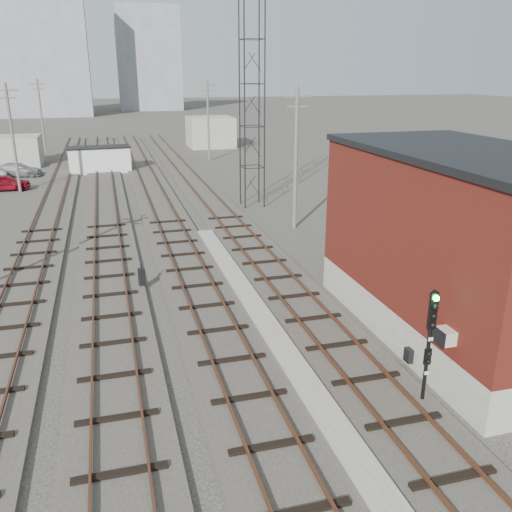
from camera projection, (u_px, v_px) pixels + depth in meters
name	position (u px, v px, depth m)	size (l,w,h in m)	color
ground	(152.00, 160.00, 63.46)	(320.00, 320.00, 0.00)	#282621
track_right	(205.00, 195.00, 44.90)	(3.20, 90.00, 0.39)	#332D28
track_mid_right	(156.00, 198.00, 43.89)	(3.20, 90.00, 0.39)	#332D28
track_mid_left	(105.00, 201.00, 42.88)	(3.20, 90.00, 0.39)	#332D28
track_left	(52.00, 204.00, 41.87)	(3.20, 90.00, 0.39)	#332D28
platform_curb	(268.00, 328.00, 21.58)	(0.90, 28.00, 0.26)	gray
brick_building	(462.00, 245.00, 20.39)	(6.54, 12.20, 7.22)	gray
lattice_tower	(252.00, 105.00, 39.62)	(1.60, 1.60, 15.00)	black
utility_pole_left_b	(12.00, 135.00, 45.07)	(1.80, 0.24, 9.00)	#595147
utility_pole_left_c	(41.00, 114.00, 67.88)	(1.80, 0.24, 9.00)	#595147
utility_pole_right_a	(296.00, 155.00, 34.36)	(1.80, 0.24, 9.00)	#595147
utility_pole_right_b	(208.00, 118.00, 61.73)	(1.80, 0.24, 9.00)	#595147
apartment_left	(37.00, 48.00, 122.49)	(22.00, 14.00, 30.00)	gray
apartment_right	(148.00, 59.00, 143.38)	(16.00, 12.00, 26.00)	gray
shed_left	(2.00, 151.00, 58.90)	(8.00, 5.00, 3.20)	gray
shed_right	(210.00, 132.00, 74.21)	(6.00, 6.00, 4.00)	gray
signal_mast	(430.00, 341.00, 16.16)	(0.40, 0.41, 3.83)	gray
switch_stand	(142.00, 278.00, 25.68)	(0.33, 0.33, 1.22)	black
site_trailer	(100.00, 159.00, 55.37)	(6.39, 3.06, 2.63)	silver
car_red	(4.00, 182.00, 47.00)	(1.68, 4.18, 1.42)	maroon
car_grey	(18.00, 170.00, 53.36)	(1.86, 4.59, 1.33)	gray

